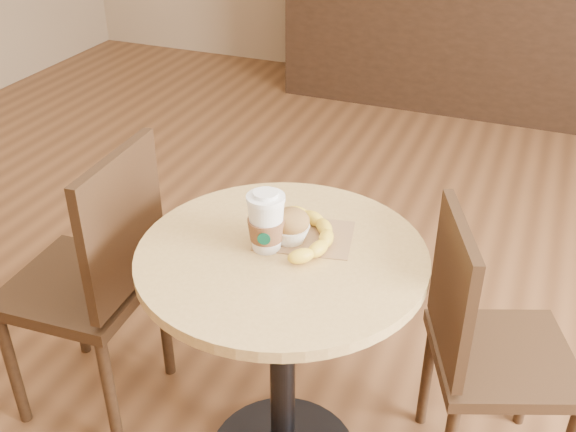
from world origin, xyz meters
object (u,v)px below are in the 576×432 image
object	(u,v)px
chair_left	(96,276)
cafe_table	(282,318)
coffee_cup	(266,223)
chair_right	(484,345)
banana	(304,235)
muffin	(290,226)

from	to	relation	value
chair_left	cafe_table	bearing A→B (deg)	85.21
chair_left	coffee_cup	bearing A→B (deg)	85.34
chair_right	coffee_cup	bearing A→B (deg)	87.57
chair_left	coffee_cup	size ratio (longest dim) A/B	5.82
cafe_table	banana	distance (m)	0.24
cafe_table	muffin	distance (m)	0.26
banana	chair_right	bearing A→B (deg)	-4.37
chair_right	muffin	bearing A→B (deg)	84.12
cafe_table	muffin	bearing A→B (deg)	87.69
muffin	chair_right	bearing A→B (deg)	15.63
chair_left	muffin	xyz separation A→B (m)	(0.60, 0.04, 0.29)
chair_left	muffin	size ratio (longest dim) A/B	9.26
chair_right	coffee_cup	xyz separation A→B (m)	(-0.54, -0.19, 0.36)
cafe_table	coffee_cup	distance (m)	0.28
cafe_table	banana	size ratio (longest dim) A/B	2.98
cafe_table	muffin	xyz separation A→B (m)	(0.00, 0.05, 0.25)
chair_right	cafe_table	bearing A→B (deg)	89.25
cafe_table	coffee_cup	world-z (taller)	coffee_cup
coffee_cup	banana	xyz separation A→B (m)	(0.08, 0.06, -0.05)
muffin	chair_left	bearing A→B (deg)	-176.57
chair_left	coffee_cup	distance (m)	0.64
chair_left	chair_right	distance (m)	1.12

